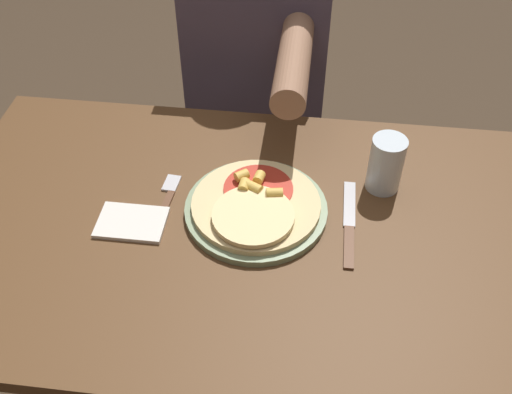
% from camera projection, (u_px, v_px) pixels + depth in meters
% --- Properties ---
extents(dining_table, '(1.22, 0.70, 0.78)m').
position_uv_depth(dining_table, '(257.00, 272.00, 1.20)').
color(dining_table, brown).
rests_on(dining_table, ground_plane).
extents(plate, '(0.27, 0.27, 0.01)m').
position_uv_depth(plate, '(256.00, 209.00, 1.13)').
color(plate, gray).
rests_on(plate, dining_table).
extents(pizza, '(0.24, 0.24, 0.04)m').
position_uv_depth(pizza, '(256.00, 205.00, 1.11)').
color(pizza, '#E0C689').
rests_on(pizza, plate).
extents(fork, '(0.03, 0.18, 0.00)m').
position_uv_depth(fork, '(166.00, 202.00, 1.15)').
color(fork, brown).
rests_on(fork, dining_table).
extents(knife, '(0.02, 0.22, 0.00)m').
position_uv_depth(knife, '(349.00, 224.00, 1.11)').
color(knife, brown).
rests_on(knife, dining_table).
extents(drinking_glass, '(0.07, 0.07, 0.12)m').
position_uv_depth(drinking_glass, '(386.00, 164.00, 1.15)').
color(drinking_glass, silver).
rests_on(drinking_glass, dining_table).
extents(napkin, '(0.13, 0.09, 0.01)m').
position_uv_depth(napkin, '(132.00, 222.00, 1.11)').
color(napkin, silver).
rests_on(napkin, dining_table).
extents(person_diner, '(0.35, 0.52, 1.24)m').
position_uv_depth(person_diner, '(258.00, 76.00, 1.56)').
color(person_diner, '#2D2D38').
rests_on(person_diner, ground_plane).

